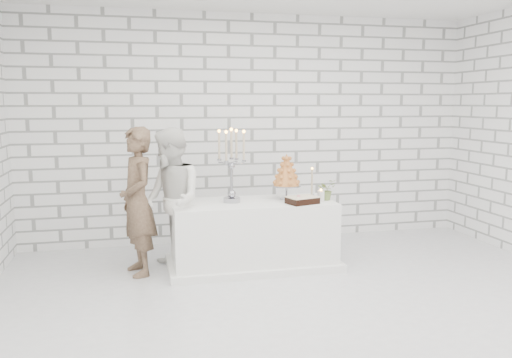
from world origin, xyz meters
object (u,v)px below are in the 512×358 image
at_px(candelabra, 232,165).
at_px(croquembouche, 286,177).
at_px(groom, 137,201).
at_px(cake_table, 253,234).
at_px(bride, 171,201).

height_order(candelabra, croquembouche, candelabra).
relative_size(groom, candelabra, 1.93).
height_order(cake_table, bride, bride).
xyz_separation_m(candelabra, croquembouche, (0.64, 0.04, -0.15)).
relative_size(groom, croquembouche, 3.04).
bearing_deg(groom, bride, 64.66).
xyz_separation_m(cake_table, candelabra, (-0.24, 0.02, 0.79)).
distance_m(cake_table, bride, 1.00).
height_order(bride, candelabra, bride).
distance_m(cake_table, candelabra, 0.82).
bearing_deg(groom, croquembouche, 75.23).
xyz_separation_m(groom, candelabra, (1.03, -0.02, 0.36)).
relative_size(cake_table, bride, 1.13).
bearing_deg(bride, cake_table, 79.78).
bearing_deg(cake_table, groom, 178.42).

